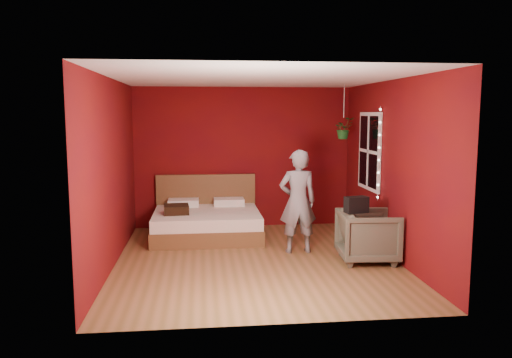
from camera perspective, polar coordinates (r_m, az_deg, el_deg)
floor at (r=7.34m, az=0.00°, el=-9.23°), size 4.50×4.50×0.00m
room_walls at (r=7.05m, az=0.00°, el=3.96°), size 4.04×4.54×2.62m
window at (r=8.38m, az=12.81°, el=3.11°), size 0.05×0.97×1.27m
fairy_lights at (r=7.87m, az=13.89°, el=2.81°), size 0.04×0.04×1.45m
bed at (r=8.70m, az=-5.65°, el=-4.84°), size 1.82×1.55×1.00m
person at (r=7.59m, az=4.80°, el=-2.58°), size 0.59×0.40×1.58m
armchair at (r=7.37m, az=12.66°, el=-6.37°), size 0.87×0.85×0.74m
handbag at (r=7.10m, az=11.39°, el=-2.89°), size 0.34×0.22×0.23m
throw_pillow at (r=8.44m, az=-9.08°, el=-3.44°), size 0.43×0.43×0.14m
hanging_plant at (r=8.66m, az=9.97°, el=5.73°), size 0.40×0.37×0.92m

